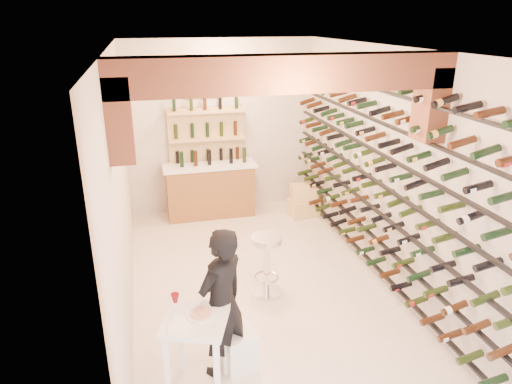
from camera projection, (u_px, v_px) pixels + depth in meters
ground at (261, 286)px, 6.48m from camera, size 6.00×6.00×0.00m
room_shell at (267, 133)px, 5.44m from camera, size 3.52×6.02×3.21m
wine_rack at (370, 173)px, 6.27m from camera, size 0.32×5.70×2.56m
back_counter at (210, 188)px, 8.62m from camera, size 1.70×0.62×1.29m
back_shelving at (207, 152)px, 8.61m from camera, size 1.40×0.31×2.73m
tasting_table at (196, 331)px, 4.44m from camera, size 0.76×0.76×1.04m
white_stool at (239, 349)px, 4.93m from camera, size 0.40×0.40×0.42m
person at (222, 303)px, 4.67m from camera, size 0.72×0.68×1.65m
chrome_barstool at (266, 261)px, 6.14m from camera, size 0.44×0.44×0.85m
crate_lower at (303, 207)px, 8.73m from camera, size 0.57×0.43×0.32m
crate_upper at (304, 192)px, 8.62m from camera, size 0.53×0.40×0.28m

